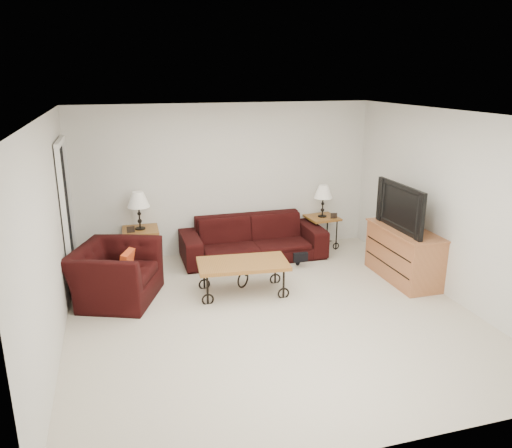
{
  "coord_description": "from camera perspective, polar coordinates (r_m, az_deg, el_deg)",
  "views": [
    {
      "loc": [
        -1.77,
        -5.44,
        2.94
      ],
      "look_at": [
        0.0,
        0.7,
        1.0
      ],
      "focal_mm": 34.77,
      "sensor_mm": 36.0,
      "label": 1
    }
  ],
  "objects": [
    {
      "name": "side_table_left",
      "position": [
        8.09,
        -13.03,
        -2.6
      ],
      "size": [
        0.57,
        0.57,
        0.6
      ],
      "primitive_type": "cube",
      "rotation": [
        0.0,
        0.0,
        -0.02
      ],
      "color": "brown",
      "rests_on": "ground"
    },
    {
      "name": "photo_frame_left",
      "position": [
        7.83,
        -14.22,
        -0.62
      ],
      "size": [
        0.12,
        0.03,
        0.1
      ],
      "primitive_type": "cube",
      "rotation": [
        0.0,
        0.0,
        0.15
      ],
      "color": "black",
      "rests_on": "side_table_left"
    },
    {
      "name": "wall_right",
      "position": [
        7.12,
        21.41,
        1.97
      ],
      "size": [
        0.02,
        5.0,
        2.5
      ],
      "primitive_type": "cube",
      "color": "silver",
      "rests_on": "ground"
    },
    {
      "name": "photo_frame_right",
      "position": [
        8.61,
        8.95,
        0.96
      ],
      "size": [
        0.11,
        0.03,
        0.09
      ],
      "primitive_type": "cube",
      "rotation": [
        0.0,
        0.0,
        -0.13
      ],
      "color": "black",
      "rests_on": "side_table_right"
    },
    {
      "name": "television",
      "position": [
        7.42,
        16.95,
        1.91
      ],
      "size": [
        0.15,
        1.16,
        0.67
      ],
      "primitive_type": "imported",
      "rotation": [
        0.0,
        0.0,
        -1.57
      ],
      "color": "black",
      "rests_on": "tv_stand"
    },
    {
      "name": "tv_stand",
      "position": [
        7.64,
        16.62,
        -3.33
      ],
      "size": [
        0.54,
        1.3,
        0.78
      ],
      "primitive_type": "cube",
      "color": "#B06E41",
      "rests_on": "ground"
    },
    {
      "name": "lamp_left",
      "position": [
        7.91,
        -13.31,
        1.51
      ],
      "size": [
        0.35,
        0.35,
        0.6
      ],
      "primitive_type": null,
      "rotation": [
        0.0,
        0.0,
        -0.02
      ],
      "color": "black",
      "rests_on": "side_table_left"
    },
    {
      "name": "side_table_right",
      "position": [
        8.77,
        7.55,
        -0.91
      ],
      "size": [
        0.55,
        0.55,
        0.56
      ],
      "primitive_type": "cube",
      "rotation": [
        0.0,
        0.0,
        0.08
      ],
      "color": "brown",
      "rests_on": "ground"
    },
    {
      "name": "lamp_right",
      "position": [
        8.62,
        7.7,
        2.64
      ],
      "size": [
        0.34,
        0.34,
        0.56
      ],
      "primitive_type": null,
      "rotation": [
        0.0,
        0.0,
        0.08
      ],
      "color": "black",
      "rests_on": "side_table_right"
    },
    {
      "name": "wall_front",
      "position": [
        3.82,
        13.59,
        -9.85
      ],
      "size": [
        5.0,
        0.02,
        2.5
      ],
      "primitive_type": "cube",
      "color": "silver",
      "rests_on": "ground"
    },
    {
      "name": "doorway",
      "position": [
        7.38,
        -20.94,
        0.67
      ],
      "size": [
        0.08,
        0.94,
        2.04
      ],
      "primitive_type": "cube",
      "color": "black",
      "rests_on": "ground"
    },
    {
      "name": "throw_pillow",
      "position": [
        6.84,
        -14.69,
        -4.41
      ],
      "size": [
        0.21,
        0.35,
        0.34
      ],
      "primitive_type": "cube",
      "rotation": [
        0.0,
        0.0,
        1.19
      ],
      "color": "red",
      "rests_on": "armchair"
    },
    {
      "name": "armchair",
      "position": [
        6.94,
        -15.85,
        -5.5
      ],
      "size": [
        1.36,
        1.44,
        0.75
      ],
      "primitive_type": "imported",
      "rotation": [
        0.0,
        0.0,
        1.19
      ],
      "color": "black",
      "rests_on": "ground"
    },
    {
      "name": "ceiling",
      "position": [
        5.74,
        1.98,
        12.49
      ],
      "size": [
        5.0,
        5.0,
        0.0
      ],
      "primitive_type": "plane",
      "color": "white",
      "rests_on": "wall_back"
    },
    {
      "name": "sofa",
      "position": [
        8.17,
        -0.35,
        -1.64
      ],
      "size": [
        2.35,
        0.92,
        0.69
      ],
      "primitive_type": "imported",
      "color": "black",
      "rests_on": "ground"
    },
    {
      "name": "ground",
      "position": [
        6.43,
        1.75,
        -10.32
      ],
      "size": [
        5.0,
        5.0,
        0.0
      ],
      "primitive_type": "plane",
      "color": "beige",
      "rests_on": "ground"
    },
    {
      "name": "wall_back",
      "position": [
        8.31,
        -3.45,
        5.12
      ],
      "size": [
        5.0,
        0.02,
        2.5
      ],
      "primitive_type": "cube",
      "color": "silver",
      "rests_on": "ground"
    },
    {
      "name": "coffee_table",
      "position": [
        6.91,
        -1.51,
        -6.18
      ],
      "size": [
        1.29,
        0.78,
        0.46
      ],
      "primitive_type": "cube",
      "rotation": [
        0.0,
        0.0,
        -0.09
      ],
      "color": "brown",
      "rests_on": "ground"
    },
    {
      "name": "wall_left",
      "position": [
        5.74,
        -22.63,
        -1.57
      ],
      "size": [
        0.02,
        5.0,
        2.5
      ],
      "primitive_type": "cube",
      "color": "silver",
      "rests_on": "ground"
    },
    {
      "name": "backpack",
      "position": [
        7.91,
        4.84,
        -3.24
      ],
      "size": [
        0.39,
        0.33,
        0.45
      ],
      "primitive_type": "ellipsoid",
      "rotation": [
        0.0,
        0.0,
        0.18
      ],
      "color": "black",
      "rests_on": "ground"
    }
  ]
}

